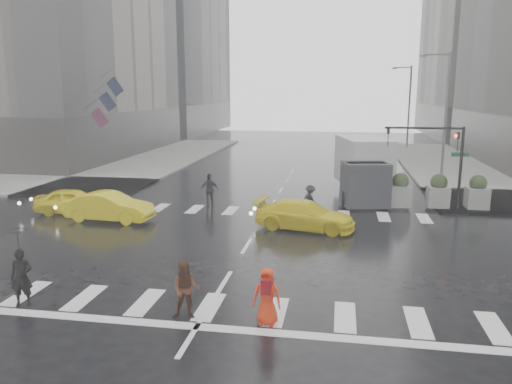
% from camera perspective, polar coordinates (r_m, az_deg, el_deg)
% --- Properties ---
extents(ground, '(120.00, 120.00, 0.00)m').
position_cam_1_polar(ground, '(20.79, -1.10, -6.21)').
color(ground, black).
rests_on(ground, ground).
extents(sidewalk_nw, '(35.00, 35.00, 0.15)m').
position_cam_1_polar(sidewalk_nw, '(44.09, -22.27, 2.50)').
color(sidewalk_nw, gray).
rests_on(sidewalk_nw, ground).
extents(road_markings, '(18.00, 48.00, 0.01)m').
position_cam_1_polar(road_markings, '(20.79, -1.10, -6.20)').
color(road_markings, silver).
rests_on(road_markings, ground).
extents(traffic_signal_pole, '(4.45, 0.42, 4.50)m').
position_cam_1_polar(traffic_signal_pole, '(28.14, 20.49, 4.44)').
color(traffic_signal_pole, black).
rests_on(traffic_signal_pole, ground).
extents(street_lamp_near, '(2.15, 0.22, 9.00)m').
position_cam_1_polar(street_lamp_near, '(38.16, 20.70, 8.71)').
color(street_lamp_near, '#59595B').
rests_on(street_lamp_near, ground).
extents(street_lamp_far, '(2.15, 0.22, 9.00)m').
position_cam_1_polar(street_lamp_far, '(57.92, 16.99, 9.66)').
color(street_lamp_far, '#59595B').
rests_on(street_lamp_far, ground).
extents(planter_west, '(1.10, 1.10, 1.80)m').
position_cam_1_polar(planter_west, '(28.36, 16.13, 0.19)').
color(planter_west, gray).
rests_on(planter_west, ground).
extents(planter_mid, '(1.10, 1.10, 1.80)m').
position_cam_1_polar(planter_mid, '(28.66, 20.10, 0.05)').
color(planter_mid, gray).
rests_on(planter_mid, ground).
extents(planter_east, '(1.10, 1.10, 1.80)m').
position_cam_1_polar(planter_east, '(29.10, 23.97, -0.08)').
color(planter_east, gray).
rests_on(planter_east, ground).
extents(flag_cluster, '(2.87, 3.06, 4.69)m').
position_cam_1_polar(flag_cluster, '(42.36, -16.96, 10.09)').
color(flag_cluster, '#59595B').
rests_on(flag_cluster, ground).
extents(pedestrian_black, '(1.23, 1.24, 2.43)m').
position_cam_1_polar(pedestrian_black, '(16.37, -25.44, -6.48)').
color(pedestrian_black, black).
rests_on(pedestrian_black, ground).
extents(pedestrian_brown, '(0.88, 0.73, 1.68)m').
position_cam_1_polar(pedestrian_brown, '(14.41, -8.02, -11.00)').
color(pedestrian_brown, '#4B291A').
rests_on(pedestrian_brown, ground).
extents(pedestrian_orange, '(0.80, 0.54, 1.61)m').
position_cam_1_polar(pedestrian_orange, '(13.93, 1.27, -11.82)').
color(pedestrian_orange, red).
rests_on(pedestrian_orange, ground).
extents(pedestrian_far_a, '(1.14, 0.78, 1.83)m').
position_cam_1_polar(pedestrian_far_a, '(27.79, -5.29, 0.22)').
color(pedestrian_far_a, black).
rests_on(pedestrian_far_a, ground).
extents(pedestrian_far_b, '(1.10, 1.13, 1.57)m').
position_cam_1_polar(pedestrian_far_b, '(25.91, 6.22, -0.92)').
color(pedestrian_far_b, black).
rests_on(pedestrian_far_b, ground).
extents(taxi_front, '(4.05, 2.18, 1.31)m').
position_cam_1_polar(taxi_front, '(27.82, -20.18, -0.98)').
color(taxi_front, yellow).
rests_on(taxi_front, ground).
extents(taxi_mid, '(4.39, 1.77, 1.42)m').
position_cam_1_polar(taxi_mid, '(25.62, -16.40, -1.64)').
color(taxi_mid, yellow).
rests_on(taxi_mid, ground).
extents(taxi_rear, '(4.36, 2.59, 1.34)m').
position_cam_1_polar(taxi_rear, '(23.24, 5.61, -2.63)').
color(taxi_rear, yellow).
rests_on(taxi_rear, ground).
extents(box_truck, '(2.49, 6.65, 3.53)m').
position_cam_1_polar(box_truck, '(30.27, 12.22, 2.81)').
color(box_truck, silver).
rests_on(box_truck, ground).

